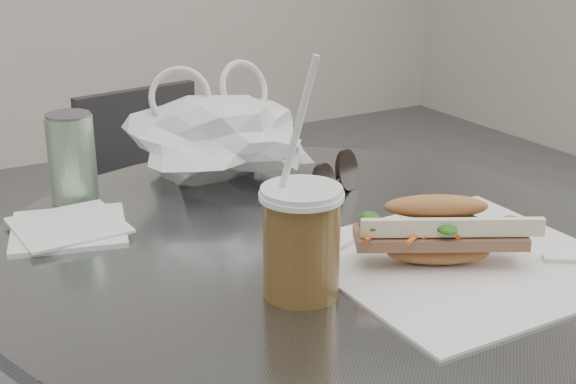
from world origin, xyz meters
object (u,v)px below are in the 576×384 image
chair_far (176,270)px  drink_can (72,157)px  iced_coffee (301,240)px  banh_mi (438,231)px  sunglasses (334,181)px

chair_far → drink_can: bearing=48.1°
iced_coffee → drink_can: iced_coffee is taller
iced_coffee → chair_far: bearing=76.1°
iced_coffee → drink_can: size_ratio=2.08×
banh_mi → iced_coffee: 0.17m
banh_mi → sunglasses: banh_mi is taller
drink_can → sunglasses: bearing=-28.4°
banh_mi → iced_coffee: size_ratio=0.97×
sunglasses → drink_can: 0.35m
banh_mi → drink_can: 0.50m
iced_coffee → sunglasses: iced_coffee is taller
sunglasses → drink_can: drink_can is taller
sunglasses → chair_far: bearing=55.3°
sunglasses → banh_mi: bearing=-126.0°
banh_mi → sunglasses: bearing=114.2°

